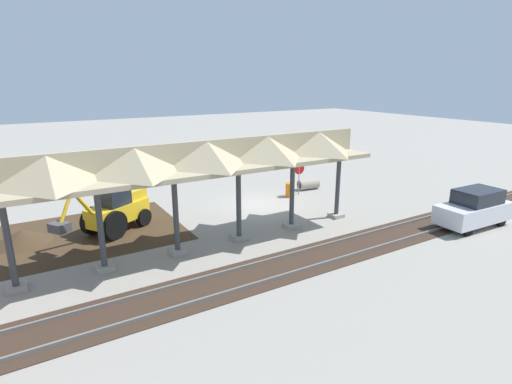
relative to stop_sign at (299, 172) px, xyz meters
name	(u,v)px	position (x,y,z in m)	size (l,w,h in m)	color
ground_plane	(261,205)	(3.35, 0.66, -1.53)	(120.00, 120.00, 0.00)	gray
dirt_work_zone	(74,236)	(13.93, 0.20, -1.52)	(10.28, 7.00, 0.01)	#42301E
platform_canopy	(207,157)	(8.70, 4.75, 2.63)	(16.66, 3.20, 4.90)	#9E998E
rail_tracks	(350,248)	(3.35, 8.28, -1.50)	(60.00, 2.58, 0.15)	slate
stop_sign	(299,172)	(0.00, 0.00, 0.00)	(0.76, 0.09, 2.13)	gray
backhoe	(115,207)	(11.91, 0.60, -0.26)	(5.02, 3.79, 2.82)	yellow
dirt_mound	(23,243)	(16.07, -0.13, -1.53)	(5.15, 5.15, 1.30)	#42301E
concrete_pipe	(308,184)	(-1.34, -0.65, -1.17)	(1.54, 0.89, 0.72)	#9E9384
distant_parked_car	(474,208)	(-4.14, 9.51, -0.54)	(4.27, 1.92, 1.98)	silver
traffic_barrel	(290,190)	(0.83, 0.15, -1.08)	(0.56, 0.56, 0.90)	orange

